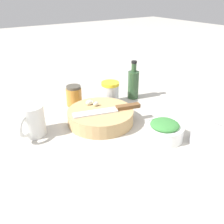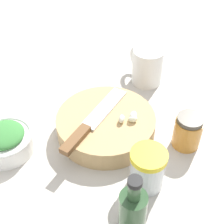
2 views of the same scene
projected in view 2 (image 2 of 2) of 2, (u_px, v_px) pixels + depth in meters
The scene contains 9 objects.
ground_plane at pixel (92, 137), 0.71m from camera, with size 5.00×5.00×0.00m, color #B2ADA3.
cutting_board at pixel (106, 125), 0.70m from camera, with size 0.22×0.22×0.05m.
chef_knife at pixel (91, 122), 0.67m from camera, with size 0.23×0.09×0.01m.
garlic_cloves at pixel (130, 118), 0.67m from camera, with size 0.04×0.04×0.02m.
herb_bowl at pixel (5, 141), 0.66m from camera, with size 0.12×0.12×0.06m.
spice_jar at pixel (147, 169), 0.59m from camera, with size 0.07×0.07×0.09m.
coffee_mug at pixel (147, 66), 0.83m from camera, with size 0.10×0.10×0.10m.
honey_jar at pixel (188, 131), 0.67m from camera, with size 0.06×0.06×0.08m.
oil_bottle at pixel (132, 215), 0.50m from camera, with size 0.04×0.04×0.16m.
Camera 2 is at (-0.45, -0.17, 0.52)m, focal length 50.00 mm.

